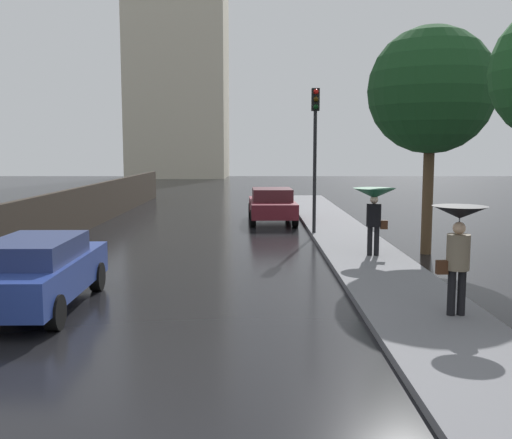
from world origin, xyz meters
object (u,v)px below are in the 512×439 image
Objects in this scene: car_blue_far_ahead at (39,271)px; street_tree_mid at (432,91)px; pedestrian_with_umbrella_near at (375,201)px; pedestrian_with_umbrella_far at (460,233)px; traffic_light at (316,135)px; car_maroon_mid_road at (273,205)px.

street_tree_mid reaches higher than car_blue_far_ahead.
car_blue_far_ahead is at bearing 42.60° from pedestrian_with_umbrella_near.
street_tree_mid reaches higher than pedestrian_with_umbrella_near.
pedestrian_with_umbrella_near is at bearing -147.17° from car_blue_far_ahead.
pedestrian_with_umbrella_far is (7.59, -0.94, 0.86)m from car_blue_far_ahead.
street_tree_mid is (1.45, 6.84, 3.06)m from pedestrian_with_umbrella_far.
car_blue_far_ahead is at bearing -146.83° from street_tree_mid.
street_tree_mid is at bearing -49.28° from traffic_light.
pedestrian_with_umbrella_near is 3.63m from street_tree_mid.
pedestrian_with_umbrella_far reaches higher than car_blue_far_ahead.
car_maroon_mid_road is at bearing -64.43° from pedestrian_with_umbrella_near.
car_blue_far_ahead is 2.23× the size of pedestrian_with_umbrella_far.
pedestrian_with_umbrella_near reaches higher than car_blue_far_ahead.
pedestrian_with_umbrella_near is at bearing -149.07° from street_tree_mid.
pedestrian_with_umbrella_far is at bearing 101.75° from pedestrian_with_umbrella_near.
pedestrian_with_umbrella_far is 0.30× the size of street_tree_mid.
pedestrian_with_umbrella_far is (2.81, -14.24, 0.84)m from car_maroon_mid_road.
car_blue_far_ahead is (-4.77, -13.30, -0.01)m from car_maroon_mid_road.
pedestrian_with_umbrella_far reaches higher than pedestrian_with_umbrella_near.
traffic_light is (-1.46, 10.22, 1.92)m from pedestrian_with_umbrella_far.
street_tree_mid is (9.04, 5.91, 3.91)m from car_blue_far_ahead.
traffic_light reaches higher than car_maroon_mid_road.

